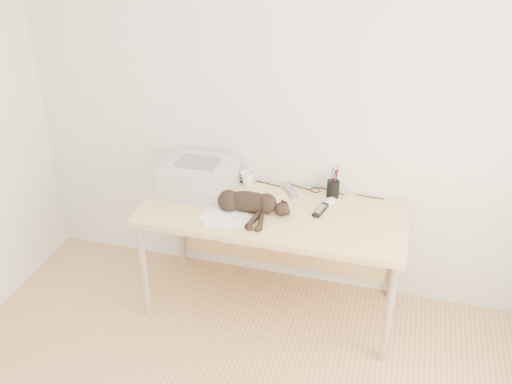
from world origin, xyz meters
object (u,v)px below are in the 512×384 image
(desk, at_px, (276,222))
(mug, at_px, (248,178))
(printer, at_px, (199,176))
(cat, at_px, (246,203))
(mouse, at_px, (330,200))
(pen_cup, at_px, (333,189))

(desk, height_order, mug, mug)
(printer, relative_size, cat, 0.74)
(mouse, bearing_deg, desk, -148.47)
(pen_cup, bearing_deg, mouse, -93.70)
(printer, relative_size, mouse, 3.96)
(mug, bearing_deg, mouse, -9.39)
(desk, relative_size, pen_cup, 7.88)
(cat, xyz_separation_m, mug, (-0.09, 0.33, -0.02))
(mug, relative_size, mouse, 0.84)
(printer, relative_size, mug, 4.75)
(pen_cup, bearing_deg, mug, 178.33)
(printer, xyz_separation_m, pen_cup, (0.84, 0.14, -0.04))
(cat, distance_m, mug, 0.35)
(printer, xyz_separation_m, mug, (0.28, 0.16, -0.06))
(desk, bearing_deg, mouse, 18.05)
(cat, xyz_separation_m, mouse, (0.47, 0.24, -0.04))
(printer, bearing_deg, mouse, 4.76)
(cat, relative_size, mug, 6.39)
(mouse, bearing_deg, cat, -139.22)
(mouse, bearing_deg, printer, -161.76)
(desk, xyz_separation_m, pen_cup, (0.32, 0.18, 0.19))
(printer, distance_m, cat, 0.40)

